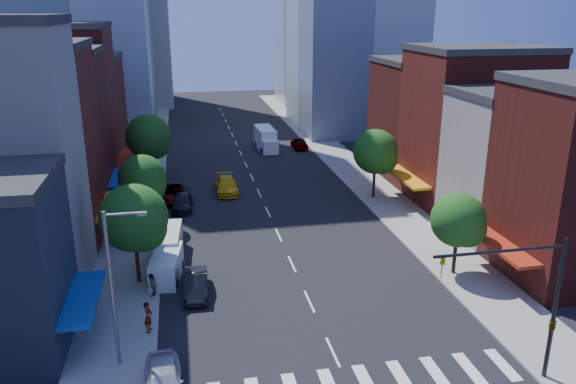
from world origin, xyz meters
The scene contains 30 objects.
ground centered at (0.00, 0.00, 0.00)m, with size 220.00×220.00×0.00m, color black.
sidewalk_left centered at (-12.50, 40.00, 0.07)m, with size 5.00×120.00×0.15m, color gray.
sidewalk_right centered at (12.50, 40.00, 0.07)m, with size 5.00×120.00×0.15m, color gray.
crosswalk centered at (0.00, -3.00, 0.01)m, with size 19.00×3.00×0.01m, color silver.
bldg_left_2 centered at (-21.00, 20.50, 8.00)m, with size 12.00×9.00×16.00m, color #581915.
bldg_left_3 centered at (-21.00, 29.00, 7.50)m, with size 12.00×8.00×15.00m, color #4A1512.
bldg_left_4 centered at (-21.00, 37.50, 8.50)m, with size 12.00×9.00×17.00m, color #581915.
bldg_left_5 centered at (-21.00, 47.00, 6.50)m, with size 12.00×10.00×13.00m, color #4A1512.
bldg_right_1 centered at (21.00, 15.00, 6.00)m, with size 12.00×8.00×12.00m, color beige.
bldg_right_2 centered at (21.00, 24.00, 7.50)m, with size 12.00×10.00×15.00m, color #581915.
bldg_right_3 centered at (21.00, 34.00, 6.50)m, with size 12.00×10.00×13.00m, color #4A1512.
traffic_signal centered at (9.94, -4.50, 4.16)m, with size 7.24×2.24×8.00m.
streetlight centered at (-11.81, 1.00, 5.28)m, with size 2.25×0.25×9.00m.
tree_left_near centered at (-11.35, 10.92, 4.87)m, with size 4.80×4.80×7.30m.
tree_left_mid centered at (-11.35, 21.92, 4.53)m, with size 4.20×4.20×6.65m.
tree_left_far centered at (-11.35, 35.92, 5.20)m, with size 5.00×5.00×7.75m.
tree_right_near centered at (11.65, 7.92, 4.19)m, with size 4.00×4.00×6.20m.
tree_right_far centered at (11.65, 25.92, 4.86)m, with size 4.60×4.60×7.20m.
parked_car_front centered at (-9.50, -2.00, 0.82)m, with size 1.93×4.80×1.63m, color #B7B6BC.
parked_car_second centered at (-7.50, 8.55, 0.76)m, with size 1.61×4.62×1.52m, color black.
parked_car_third centered at (-8.97, 29.10, 0.77)m, with size 2.54×5.51×1.53m, color #999999.
parked_car_rear centered at (-8.17, 26.51, 0.71)m, with size 2.00×4.91×1.42m, color black.
cargo_van_near centered at (-9.52, 11.25, 0.99)m, with size 2.52×4.93×2.01m.
cargo_van_far centered at (-9.51, 15.13, 1.11)m, with size 2.51×5.42×2.25m.
taxi centered at (-3.40, 30.95, 0.81)m, with size 2.26×5.55×1.61m, color #E4B50C.
traffic_car_oncoming centered at (3.74, 51.49, 0.77)m, with size 1.62×4.66×1.53m, color black.
traffic_car_far centered at (8.50, 49.10, 0.79)m, with size 1.87×4.65×1.58m, color #999999.
box_truck centered at (3.78, 49.49, 1.42)m, with size 2.52×7.52×3.00m.
pedestrian_near centered at (-10.50, 4.06, 1.14)m, with size 0.72×0.47×1.97m, color #999999.
pedestrian_far centered at (-10.50, 8.64, 0.95)m, with size 0.78×0.60×1.60m, color #999999.
Camera 1 is at (-7.88, -26.98, 18.92)m, focal length 35.00 mm.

